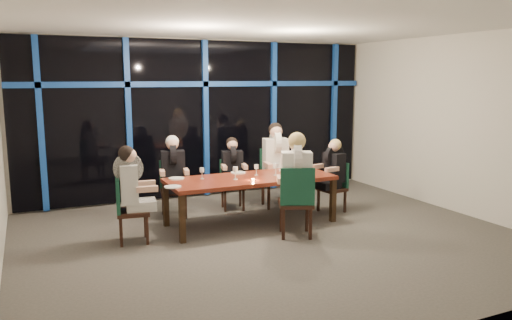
{
  "coord_description": "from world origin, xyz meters",
  "views": [
    {
      "loc": [
        -3.12,
        -6.14,
        2.28
      ],
      "look_at": [
        0.0,
        0.6,
        1.05
      ],
      "focal_mm": 35.0,
      "sensor_mm": 36.0,
      "label": 1
    }
  ],
  "objects_px": {
    "water_pitcher": "(301,168)",
    "diner_near_mid": "(296,169)",
    "chair_end_left": "(127,206)",
    "diner_far_right": "(276,153)",
    "dining_table": "(251,181)",
    "chair_far_mid": "(232,181)",
    "diner_end_left": "(131,180)",
    "chair_end_right": "(335,184)",
    "wine_bottle": "(309,166)",
    "diner_far_left": "(173,164)",
    "diner_far_mid": "(233,163)",
    "diner_end_right": "(333,165)",
    "chair_near_mid": "(296,198)",
    "chair_far_left": "(173,185)",
    "chair_far_right": "(275,174)"
  },
  "relations": [
    {
      "from": "chair_end_right",
      "to": "water_pitcher",
      "type": "distance_m",
      "value": 0.89
    },
    {
      "from": "chair_end_left",
      "to": "diner_end_left",
      "type": "relative_size",
      "value": 1.03
    },
    {
      "from": "chair_end_right",
      "to": "diner_end_right",
      "type": "relative_size",
      "value": 1.03
    },
    {
      "from": "chair_far_left",
      "to": "diner_far_left",
      "type": "bearing_deg",
      "value": -90.0
    },
    {
      "from": "dining_table",
      "to": "diner_far_left",
      "type": "xyz_separation_m",
      "value": [
        -0.98,
        0.91,
        0.2
      ]
    },
    {
      "from": "water_pitcher",
      "to": "diner_near_mid",
      "type": "bearing_deg",
      "value": -143.17
    },
    {
      "from": "chair_end_left",
      "to": "diner_far_right",
      "type": "height_order",
      "value": "diner_far_right"
    },
    {
      "from": "chair_far_mid",
      "to": "diner_far_right",
      "type": "relative_size",
      "value": 0.87
    },
    {
      "from": "diner_end_right",
      "to": "diner_near_mid",
      "type": "height_order",
      "value": "diner_near_mid"
    },
    {
      "from": "chair_far_mid",
      "to": "wine_bottle",
      "type": "bearing_deg",
      "value": -40.19
    },
    {
      "from": "dining_table",
      "to": "diner_far_left",
      "type": "bearing_deg",
      "value": 137.22
    },
    {
      "from": "diner_far_right",
      "to": "chair_far_left",
      "type": "bearing_deg",
      "value": -175.79
    },
    {
      "from": "chair_far_mid",
      "to": "diner_far_left",
      "type": "relative_size",
      "value": 0.96
    },
    {
      "from": "diner_far_mid",
      "to": "diner_end_right",
      "type": "xyz_separation_m",
      "value": [
        1.48,
        -0.88,
        -0.0
      ]
    },
    {
      "from": "chair_far_left",
      "to": "diner_near_mid",
      "type": "distance_m",
      "value": 2.28
    },
    {
      "from": "dining_table",
      "to": "diner_end_left",
      "type": "height_order",
      "value": "diner_end_left"
    },
    {
      "from": "chair_far_left",
      "to": "water_pitcher",
      "type": "relative_size",
      "value": 4.53
    },
    {
      "from": "chair_far_right",
      "to": "diner_end_right",
      "type": "distance_m",
      "value": 1.1
    },
    {
      "from": "chair_far_right",
      "to": "chair_end_right",
      "type": "bearing_deg",
      "value": -36.09
    },
    {
      "from": "chair_far_mid",
      "to": "chair_end_left",
      "type": "distance_m",
      "value": 2.32
    },
    {
      "from": "diner_end_left",
      "to": "wine_bottle",
      "type": "height_order",
      "value": "diner_end_left"
    },
    {
      "from": "chair_near_mid",
      "to": "wine_bottle",
      "type": "relative_size",
      "value": 3.28
    },
    {
      "from": "chair_far_left",
      "to": "diner_far_left",
      "type": "height_order",
      "value": "diner_far_left"
    },
    {
      "from": "dining_table",
      "to": "diner_near_mid",
      "type": "distance_m",
      "value": 0.94
    },
    {
      "from": "dining_table",
      "to": "chair_end_left",
      "type": "height_order",
      "value": "chair_end_left"
    },
    {
      "from": "diner_end_left",
      "to": "chair_end_left",
      "type": "bearing_deg",
      "value": 90.0
    },
    {
      "from": "diner_far_right",
      "to": "dining_table",
      "type": "bearing_deg",
      "value": -126.8
    },
    {
      "from": "chair_end_right",
      "to": "diner_far_left",
      "type": "bearing_deg",
      "value": -116.92
    },
    {
      "from": "chair_far_left",
      "to": "diner_end_right",
      "type": "height_order",
      "value": "diner_end_right"
    },
    {
      "from": "dining_table",
      "to": "wine_bottle",
      "type": "height_order",
      "value": "wine_bottle"
    },
    {
      "from": "dining_table",
      "to": "diner_near_mid",
      "type": "relative_size",
      "value": 2.57
    },
    {
      "from": "chair_near_mid",
      "to": "chair_far_mid",
      "type": "bearing_deg",
      "value": -60.53
    },
    {
      "from": "chair_far_left",
      "to": "chair_end_left",
      "type": "distance_m",
      "value": 1.46
    },
    {
      "from": "chair_far_mid",
      "to": "diner_far_mid",
      "type": "bearing_deg",
      "value": -90.0
    },
    {
      "from": "diner_far_left",
      "to": "diner_near_mid",
      "type": "relative_size",
      "value": 0.89
    },
    {
      "from": "wine_bottle",
      "to": "chair_near_mid",
      "type": "bearing_deg",
      "value": -131.16
    },
    {
      "from": "water_pitcher",
      "to": "chair_near_mid",
      "type": "bearing_deg",
      "value": -142.1
    },
    {
      "from": "diner_far_left",
      "to": "diner_far_mid",
      "type": "relative_size",
      "value": 1.07
    },
    {
      "from": "chair_far_left",
      "to": "diner_far_left",
      "type": "relative_size",
      "value": 1.03
    },
    {
      "from": "chair_far_left",
      "to": "chair_end_right",
      "type": "relative_size",
      "value": 1.08
    },
    {
      "from": "chair_far_right",
      "to": "diner_near_mid",
      "type": "height_order",
      "value": "diner_near_mid"
    },
    {
      "from": "chair_end_left",
      "to": "chair_end_right",
      "type": "xyz_separation_m",
      "value": [
        3.56,
        0.19,
        -0.04
      ]
    },
    {
      "from": "diner_far_right",
      "to": "water_pitcher",
      "type": "distance_m",
      "value": 0.9
    },
    {
      "from": "chair_near_mid",
      "to": "diner_far_right",
      "type": "relative_size",
      "value": 1.04
    },
    {
      "from": "dining_table",
      "to": "chair_far_left",
      "type": "relative_size",
      "value": 2.82
    },
    {
      "from": "wine_bottle",
      "to": "dining_table",
      "type": "bearing_deg",
      "value": 171.63
    },
    {
      "from": "diner_near_mid",
      "to": "diner_far_right",
      "type": "bearing_deg",
      "value": -84.29
    },
    {
      "from": "dining_table",
      "to": "chair_far_mid",
      "type": "distance_m",
      "value": 1.04
    },
    {
      "from": "diner_end_right",
      "to": "diner_far_mid",
      "type": "bearing_deg",
      "value": -130.05
    },
    {
      "from": "chair_end_left",
      "to": "diner_far_left",
      "type": "distance_m",
      "value": 1.44
    }
  ]
}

